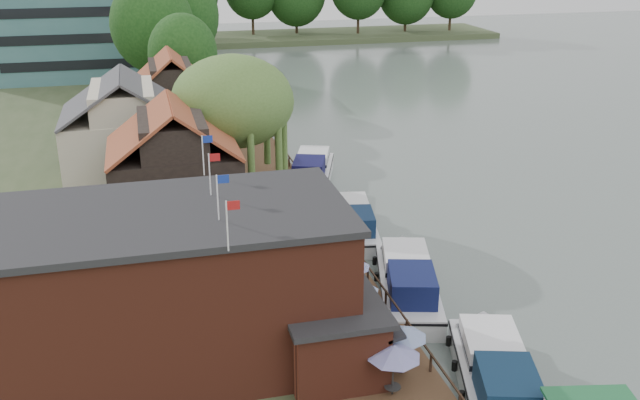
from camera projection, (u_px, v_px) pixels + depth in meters
ground at (486, 321)px, 37.68m from camera, size 260.00×260.00×0.00m
quay_deck at (297, 243)px, 44.51m from camera, size 6.00×50.00×0.10m
quay_rail at (336, 229)px, 45.42m from camera, size 0.20×49.00×1.00m
pub at (219, 282)px, 31.88m from camera, size 20.00×11.00×7.30m
hotel_block at (93, 29)px, 93.39m from camera, size 25.40×12.40×12.30m
cottage_a at (174, 168)px, 45.01m from camera, size 8.60×7.60×8.50m
cottage_b at (125, 131)px, 53.37m from camera, size 9.60×8.60×8.50m
cottage_c at (172, 101)px, 62.44m from camera, size 7.60×7.60×8.50m
willow at (234, 129)px, 50.23m from camera, size 8.60×8.60×10.43m
umbrella_0 at (393, 370)px, 29.57m from camera, size 2.27×2.27×2.38m
umbrella_1 at (403, 350)px, 30.98m from camera, size 2.07×2.07×2.38m
umbrella_2 at (358, 303)px, 34.88m from camera, size 2.05×2.05×2.38m
umbrella_3 at (350, 278)px, 37.35m from camera, size 2.08×2.08×2.38m
umbrella_4 at (315, 254)px, 40.16m from camera, size 2.38×2.38×2.38m
umbrella_5 at (309, 232)px, 43.07m from camera, size 2.13×2.13×2.38m
cruiser_0 at (497, 371)px, 31.22m from camera, size 6.30×11.08×2.58m
cruiser_1 at (408, 277)px, 39.57m from camera, size 6.20×11.21×2.62m
cruiser_2 at (354, 218)px, 48.01m from camera, size 4.84×10.01×2.32m
cruiser_3 at (311, 168)px, 57.74m from camera, size 6.65×11.04×2.57m
bank_tree_0 at (184, 70)px, 69.73m from camera, size 6.71×6.71×10.95m
bank_tree_1 at (154, 42)px, 77.33m from camera, size 8.94×8.94×13.87m
bank_tree_2 at (183, 33)px, 83.97m from camera, size 8.67×8.67×13.87m
bank_tree_3 at (149, 14)px, 101.73m from camera, size 7.57×7.57×13.91m
bank_tree_4 at (164, 16)px, 112.09m from camera, size 7.01×7.01×11.10m
bank_tree_5 at (145, 11)px, 116.26m from camera, size 6.56×6.56×11.74m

